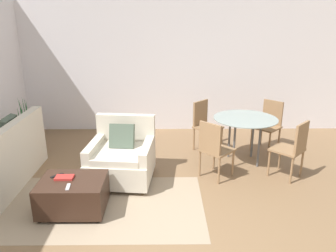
{
  "coord_description": "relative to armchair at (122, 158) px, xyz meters",
  "views": [
    {
      "loc": [
        0.09,
        -2.95,
        2.34
      ],
      "look_at": [
        0.14,
        1.81,
        0.75
      ],
      "focal_mm": 35.0,
      "sensor_mm": 36.0,
      "label": 1
    }
  ],
  "objects": [
    {
      "name": "dining_chair_far_right",
      "position": [
        2.55,
        1.2,
        0.17
      ],
      "size": [
        0.59,
        0.59,
        0.9
      ],
      "color": "#93704C",
      "rests_on": "ground_plane"
    },
    {
      "name": "dining_chair_far_left",
      "position": [
        1.37,
        1.2,
        0.17
      ],
      "size": [
        0.59,
        0.59,
        0.9
      ],
      "color": "#93704C",
      "rests_on": "ground_plane"
    },
    {
      "name": "ground_plane",
      "position": [
        0.56,
        -1.53,
        -0.35
      ],
      "size": [
        20.0,
        20.0,
        0.0
      ],
      "primitive_type": "plane",
      "color": "brown"
    },
    {
      "name": "dining_table",
      "position": [
        1.96,
        0.61,
        0.33
      ],
      "size": [
        1.04,
        1.04,
        0.77
      ],
      "color": "#8C9E99",
      "rests_on": "ground_plane"
    },
    {
      "name": "tv_remote_secondary",
      "position": [
        -0.51,
        -1.03,
        0.08
      ],
      "size": [
        0.06,
        0.16,
        0.01
      ],
      "color": "#B7B7BC",
      "rests_on": "ottoman"
    },
    {
      "name": "ottoman",
      "position": [
        -0.51,
        -0.86,
        -0.11
      ],
      "size": [
        0.81,
        0.63,
        0.42
      ],
      "color": "#382319",
      "rests_on": "ground_plane"
    },
    {
      "name": "dining_chair_near_right",
      "position": [
        2.55,
        0.01,
        0.17
      ],
      "size": [
        0.59,
        0.59,
        0.9
      ],
      "color": "#93704C",
      "rests_on": "ground_plane"
    },
    {
      "name": "armchair",
      "position": [
        0.0,
        0.0,
        0.0
      ],
      "size": [
        0.99,
        1.01,
        0.91
      ],
      "color": "beige",
      "rests_on": "ground_plane"
    },
    {
      "name": "dining_chair_near_left",
      "position": [
        1.37,
        0.01,
        0.17
      ],
      "size": [
        0.59,
        0.59,
        0.9
      ],
      "color": "#93704C",
      "rests_on": "ground_plane"
    },
    {
      "name": "tv_remote_primary",
      "position": [
        -0.73,
        -0.73,
        0.08
      ],
      "size": [
        0.14,
        0.15,
        0.01
      ],
      "color": "black",
      "rests_on": "ottoman"
    },
    {
      "name": "potted_plant",
      "position": [
        -1.93,
        1.3,
        -0.13
      ],
      "size": [
        0.4,
        0.4,
        0.99
      ],
      "color": "brown",
      "rests_on": "ground_plane"
    },
    {
      "name": "book_stack",
      "position": [
        -0.61,
        -0.81,
        0.09
      ],
      "size": [
        0.23,
        0.14,
        0.03
      ],
      "color": "#B72D28",
      "rests_on": "ottoman"
    },
    {
      "name": "wall_back",
      "position": [
        0.56,
        2.36,
        1.03
      ],
      "size": [
        12.0,
        0.06,
        2.75
      ],
      "color": "white",
      "rests_on": "ground_plane"
    },
    {
      "name": "area_rug",
      "position": [
        -0.26,
        -0.75,
        -0.34
      ],
      "size": [
        2.79,
        1.57,
        0.01
      ],
      "color": "gray",
      "rests_on": "ground_plane"
    }
  ]
}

